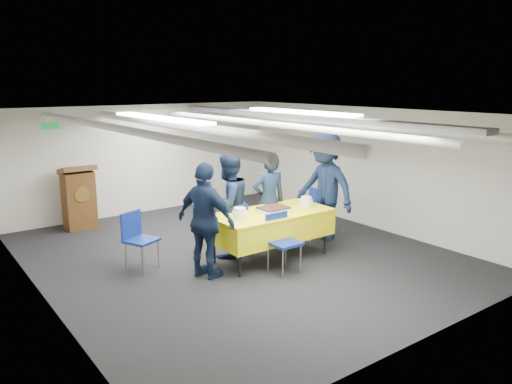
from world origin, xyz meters
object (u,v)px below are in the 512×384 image
podium (79,197)px  chair_near (281,236)px  serving_table (271,225)px  chair_right (314,208)px  sailor_c (206,221)px  sheet_cake (274,209)px  sailor_b (228,205)px  sailor_d (325,187)px  chair_left (137,234)px  sailor_a (269,201)px

podium → chair_near: bearing=-66.9°
serving_table → chair_right: (1.34, 0.47, -0.03)m
chair_right → sailor_c: size_ratio=0.52×
sheet_cake → podium: bearing=118.6°
podium → sheet_cake: bearing=-61.4°
sailor_b → serving_table: bearing=119.8°
sailor_d → chair_left: bearing=-104.8°
chair_near → sailor_b: 1.09m
podium → sailor_c: bearing=-79.0°
chair_right → sailor_a: sailor_a is taller
chair_right → sailor_b: (-1.81, 0.04, 0.32)m
chair_left → chair_near: bearing=-38.9°
chair_left → chair_right: bearing=-6.9°
chair_near → sailor_c: size_ratio=0.52×
sailor_b → sailor_d: size_ratio=0.89×
chair_near → sailor_a: (0.53, 0.97, 0.28)m
podium → sailor_d: bearing=-44.4°
podium → chair_right: size_ratio=1.44×
podium → sailor_d: (3.32, -3.26, 0.34)m
chair_near → sailor_d: (1.61, 0.76, 0.42)m
chair_right → podium: bearing=136.8°
podium → chair_right: 4.47m
chair_near → chair_left: (-1.68, 1.36, 0.00)m
chair_left → sailor_a: 2.26m
chair_near → serving_table: bearing=67.4°
sheet_cake → chair_left: chair_left is taller
sailor_b → sailor_c: bearing=24.5°
chair_right → sailor_c: 2.64m
chair_left → sailor_b: size_ratio=0.51×
chair_near → sailor_c: (-1.02, 0.43, 0.31)m
sailor_c → sailor_d: bearing=-102.4°
sailor_c → sailor_b: bearing=-72.2°
sailor_a → sailor_c: size_ratio=0.96×
sheet_cake → sailor_c: 1.25m
serving_table → chair_left: size_ratio=2.22×
serving_table → sailor_b: size_ratio=1.14×
sailor_b → chair_near: bearing=92.1°
chair_near → sailor_a: sailor_a is taller
serving_table → podium: 4.02m
sailor_c → chair_near: bearing=-132.5°
chair_left → sailor_b: sailor_b is taller
sailor_c → chair_left: bearing=16.2°
serving_table → sailor_c: 1.25m
sheet_cake → chair_left: (-1.91, 0.89, -0.28)m
sailor_c → sailor_d: 2.65m
serving_table → podium: bearing=118.5°
chair_left → sailor_b: 1.49m
sailor_c → sheet_cake: bearing=-108.1°
sheet_cake → sailor_b: sailor_b is taller
serving_table → chair_right: 1.42m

